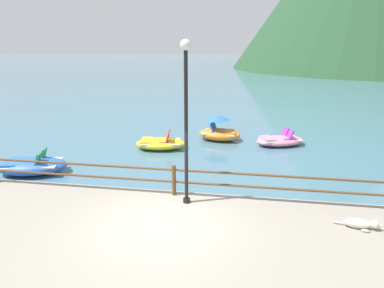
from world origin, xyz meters
name	(u,v)px	position (x,y,z in m)	size (l,w,h in m)	color
ground_plane	(228,77)	(0.00, 40.00, 0.00)	(200.00, 200.00, 0.00)	#477084
dock_railing	(174,177)	(0.00, 1.55, 0.99)	(23.92, 0.12, 0.95)	brown
lamp_post	(186,111)	(0.45, 1.15, 3.05)	(0.28, 0.28, 4.43)	black
dog_resting	(360,224)	(4.88, 0.50, 0.52)	(1.07, 0.41, 0.26)	beige
pedal_boat_0	(280,140)	(3.85, 8.22, 0.24)	(2.66, 1.93, 0.81)	pink
pedal_boat_1	(32,166)	(-5.85, 3.23, 0.31)	(2.79, 1.91, 0.91)	blue
pedal_boat_2	(160,143)	(-1.76, 6.82, 0.27)	(2.51, 1.66, 0.85)	yellow
pedal_boat_3	(220,132)	(0.89, 8.63, 0.44)	(2.25, 1.50, 1.28)	orange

